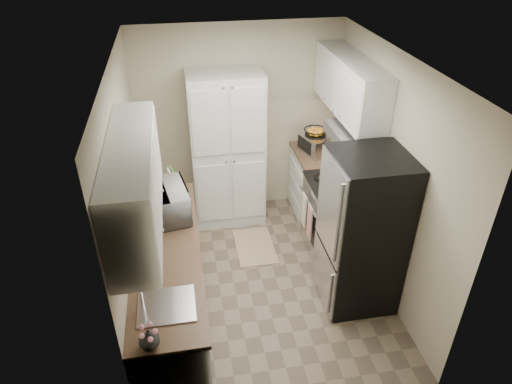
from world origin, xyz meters
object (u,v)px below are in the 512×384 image
Objects in this scene: pantry_cabinet at (227,151)px; wine_bottle at (163,189)px; refrigerator at (362,232)px; microwave at (168,202)px; toaster_oven at (317,144)px; electric_range at (336,217)px.

pantry_cabinet is 7.60× the size of wine_bottle.
refrigerator is 2.13m from wine_bottle.
refrigerator is 6.46× the size of wine_bottle.
microwave is 0.33m from wine_bottle.
refrigerator is at bearing -106.55° from toaster_oven.
electric_range is 1.01m from toaster_oven.
wine_bottle is at bearing -132.54° from pantry_cabinet.
electric_range is 0.88m from refrigerator.
toaster_oven is (1.94, 0.78, -0.01)m from wine_bottle.
microwave is 2.19m from toaster_oven.
pantry_cabinet is at bearing 123.46° from refrigerator.
refrigerator is at bearing -23.89° from wine_bottle.
microwave reaches higher than electric_range.
electric_range is 0.66× the size of refrigerator.
microwave is at bearing -81.52° from wine_bottle.
refrigerator reaches higher than electric_range.
wine_bottle is at bearing 178.32° from electric_range.
microwave is at bearing -172.20° from electric_range.
refrigerator reaches higher than toaster_oven.
wine_bottle is 0.64× the size of toaster_oven.
pantry_cabinet is at bearing -42.07° from microwave.
refrigerator is at bearing -92.48° from electric_range.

